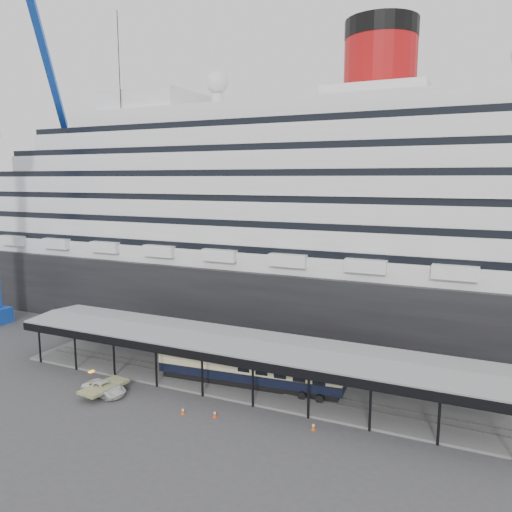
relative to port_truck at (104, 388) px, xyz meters
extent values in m
plane|color=#39393C|center=(12.42, 3.11, -0.69)|extent=(200.00, 200.00, 0.00)
cube|color=black|center=(12.42, 35.11, 4.31)|extent=(130.00, 30.00, 10.00)
cylinder|color=#A30D0F|center=(20.42, 35.11, 36.71)|extent=(10.00, 10.00, 9.00)
cylinder|color=black|center=(20.42, 35.11, 41.96)|extent=(10.10, 10.10, 2.50)
sphere|color=silver|center=(-5.58, 35.11, 37.01)|extent=(3.60, 3.60, 3.60)
cube|color=slate|center=(12.42, 8.11, -0.57)|extent=(56.00, 8.00, 0.24)
cube|color=slate|center=(12.42, 7.39, -0.41)|extent=(54.00, 0.08, 0.10)
cube|color=slate|center=(12.42, 8.83, -0.41)|extent=(54.00, 0.08, 0.10)
cube|color=black|center=(12.42, 3.61, 3.76)|extent=(56.00, 0.18, 0.90)
cube|color=black|center=(12.42, 12.61, 3.76)|extent=(56.00, 0.18, 0.90)
cube|color=slate|center=(12.42, 8.11, 4.49)|extent=(56.00, 9.00, 0.24)
cube|color=blue|center=(-25.19, 18.98, 38.51)|extent=(12.92, 17.86, 16.80)
cylinder|color=black|center=(-16.80, 24.86, 22.91)|extent=(0.12, 0.12, 47.21)
imported|color=silver|center=(0.00, 0.00, 0.00)|extent=(5.21, 2.84, 1.39)
cube|color=black|center=(12.94, 8.11, -0.12)|extent=(19.89, 3.95, 0.66)
cube|color=black|center=(12.94, 8.11, 0.72)|extent=(20.86, 4.41, 1.04)
cube|color=beige|center=(12.94, 8.11, 1.85)|extent=(20.87, 4.45, 1.22)
cube|color=black|center=(12.94, 8.11, 2.65)|extent=(20.86, 4.41, 0.38)
cube|color=#F63E0D|center=(13.01, 0.43, -0.68)|extent=(0.46, 0.46, 0.03)
cone|color=#F63E0D|center=(13.01, 0.43, -0.32)|extent=(0.39, 0.39, 0.70)
cylinder|color=white|center=(13.01, 0.43, -0.26)|extent=(0.22, 0.22, 0.14)
cube|color=#D5560B|center=(9.92, -0.29, -0.68)|extent=(0.49, 0.49, 0.03)
cone|color=#D5560B|center=(9.92, -0.29, -0.32)|extent=(0.41, 0.41, 0.71)
cylinder|color=white|center=(9.92, -0.29, -0.25)|extent=(0.23, 0.23, 0.14)
cube|color=#E0550C|center=(22.25, 2.06, -0.68)|extent=(0.46, 0.46, 0.03)
cone|color=#E0550C|center=(22.25, 2.06, -0.31)|extent=(0.38, 0.38, 0.72)
cylinder|color=white|center=(22.25, 2.06, -0.24)|extent=(0.23, 0.23, 0.14)
camera|label=1|loc=(35.11, -38.16, 21.69)|focal=35.00mm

